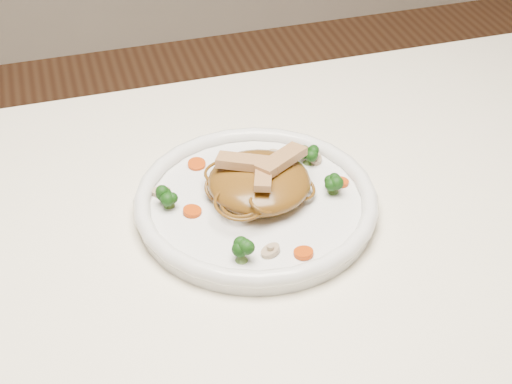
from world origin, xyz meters
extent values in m
cube|color=white|center=(0.00, 0.00, 0.73)|extent=(1.20, 0.80, 0.04)
cylinder|color=brown|center=(0.54, 0.34, 0.35)|extent=(0.06, 0.06, 0.71)
cylinder|color=white|center=(0.05, 0.07, 0.76)|extent=(0.35, 0.35, 0.02)
ellipsoid|color=#5E3A11|center=(0.05, 0.08, 0.78)|extent=(0.15, 0.15, 0.04)
cube|color=tan|center=(0.08, 0.09, 0.81)|extent=(0.07, 0.06, 0.01)
cube|color=tan|center=(0.04, 0.09, 0.81)|extent=(0.08, 0.06, 0.01)
cube|color=tan|center=(0.05, 0.07, 0.81)|extent=(0.04, 0.06, 0.01)
cylinder|color=#B64706|center=(0.11, 0.15, 0.77)|extent=(0.02, 0.02, 0.00)
cylinder|color=#B64706|center=(-0.03, 0.07, 0.77)|extent=(0.03, 0.03, 0.00)
cylinder|color=#B64706|center=(0.16, 0.07, 0.77)|extent=(0.02, 0.02, 0.00)
cylinder|color=#B64706|center=(0.00, 0.16, 0.77)|extent=(0.03, 0.03, 0.00)
cylinder|color=#B64706|center=(0.07, -0.03, 0.77)|extent=(0.03, 0.03, 0.00)
cylinder|color=#BFA98F|center=(0.04, -0.02, 0.77)|extent=(0.03, 0.03, 0.01)
cylinder|color=#BFA98F|center=(0.14, 0.13, 0.77)|extent=(0.03, 0.03, 0.01)
cylinder|color=#BFA98F|center=(-0.06, 0.12, 0.77)|extent=(0.03, 0.03, 0.01)
cylinder|color=#BFA98F|center=(0.10, 0.15, 0.77)|extent=(0.03, 0.03, 0.01)
camera|label=1|loc=(-0.15, -0.59, 1.33)|focal=52.64mm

